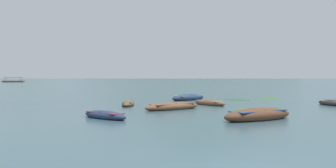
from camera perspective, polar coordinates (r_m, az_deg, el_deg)
ground_plane at (r=1507.82m, az=0.75°, el=0.90°), size 6000.00×6000.00×0.00m
mountain_1 at (r=2530.45m, az=-20.46°, el=3.16°), size 677.59×677.59×202.51m
mountain_2 at (r=2299.59m, az=5.39°, el=7.77°), size 1741.65×1741.65×548.67m
rowboat_0 at (r=30.64m, az=24.54°, el=-2.75°), size 1.91×3.76×0.54m
rowboat_1 at (r=19.40m, az=-9.84°, el=-4.83°), size 3.10×3.05×0.50m
rowboat_2 at (r=28.52m, az=6.48°, el=-2.95°), size 2.76×3.41×0.53m
rowboat_3 at (r=34.73m, az=3.20°, el=-2.16°), size 3.96×4.15×0.71m
rowboat_5 at (r=19.05m, az=13.90°, el=-4.72°), size 4.51×3.75×0.75m
rowboat_6 at (r=24.46m, az=0.70°, el=-3.55°), size 4.26×3.93×0.60m
rowboat_7 at (r=28.03m, az=-6.23°, el=-3.04°), size 1.02×3.73×0.50m
ferry_0 at (r=186.44m, az=-22.99°, el=0.39°), size 9.77×4.77×2.54m
weed_patch_0 at (r=24.34m, az=13.44°, el=-4.04°), size 3.65×3.79×0.14m
weed_patch_2 at (r=35.51m, az=10.76°, el=-2.46°), size 3.25×3.31×0.14m
weed_patch_3 at (r=37.75m, az=15.18°, el=-2.27°), size 3.56×3.70×0.14m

